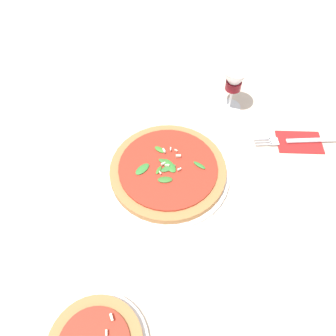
# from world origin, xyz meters

# --- Properties ---
(ground_plane) EXTENTS (6.00, 6.00, 0.00)m
(ground_plane) POSITION_xyz_m (0.00, 0.00, 0.00)
(ground_plane) COLOR beige
(pizza_arugula_main) EXTENTS (0.30, 0.30, 0.05)m
(pizza_arugula_main) POSITION_xyz_m (-0.01, -0.02, 0.02)
(pizza_arugula_main) COLOR white
(pizza_arugula_main) RESTS_ON ground_plane
(wine_glass) EXTENTS (0.08, 0.08, 0.14)m
(wine_glass) POSITION_xyz_m (-0.12, -0.30, 0.10)
(wine_glass) COLOR white
(wine_glass) RESTS_ON ground_plane
(napkin) EXTENTS (0.13, 0.10, 0.01)m
(napkin) POSITION_xyz_m (-0.33, -0.21, 0.00)
(napkin) COLOR #B21E1E
(napkin) RESTS_ON ground_plane
(fork) EXTENTS (0.22, 0.08, 0.00)m
(fork) POSITION_xyz_m (-0.32, -0.21, 0.01)
(fork) COLOR silver
(fork) RESTS_ON ground_plane
(side_plate_white) EXTENTS (0.17, 0.17, 0.02)m
(side_plate_white) POSITION_xyz_m (-0.35, 0.08, 0.01)
(side_plate_white) COLOR white
(side_plate_white) RESTS_ON ground_plane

